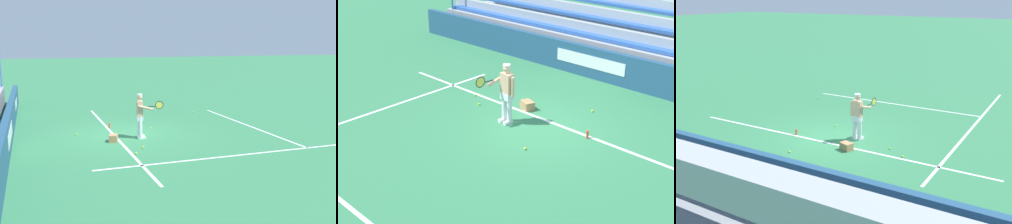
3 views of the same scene
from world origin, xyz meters
The scene contains 13 objects.
ground_plane centered at (0.00, 0.00, 0.00)m, with size 160.00×160.00×0.00m, color #337A4C.
court_baseline_white centered at (0.00, -0.50, 0.00)m, with size 12.00×0.10×0.01m, color white.
court_sideline_white centered at (4.11, 4.00, 0.00)m, with size 0.10×12.00×0.01m, color white.
court_service_line_white centered at (0.00, 5.50, 0.00)m, with size 8.22×0.10×0.01m, color white.
back_wall_sponsor_board centered at (-0.01, -4.39, 0.55)m, with size 20.50×0.25×1.10m.
tennis_player centered at (0.79, 0.37, 0.89)m, with size 0.64×0.97×1.71m.
ball_box_cardboard centered at (0.96, -0.73, 0.13)m, with size 0.40×0.30×0.26m, color #A87F51.
tennis_ball_far_left centered at (-0.66, 1.21, 0.03)m, with size 0.07×0.07×0.07m, color #CCE533.
tennis_ball_stray_back centered at (-3.73, 4.47, 0.03)m, with size 0.07×0.07×0.07m, color #CCE533.
tennis_ball_midcourt centered at (2.86, -0.36, 0.03)m, with size 0.07×0.07×0.07m, color #CCE533.
tennis_ball_by_box centered at (2.23, 0.06, 0.03)m, with size 0.07×0.07×0.07m, color #CCE533.
tennis_ball_toward_net centered at (-0.57, -1.91, 0.03)m, with size 0.07×0.07×0.07m, color #CCE533.
water_bottle centered at (-1.42, -0.40, 0.11)m, with size 0.07×0.07×0.22m, color #EA4C33.
Camera 1 is at (15.05, -3.53, 3.65)m, focal length 42.00 mm.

